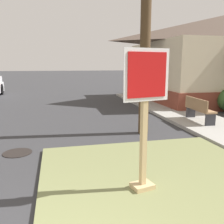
{
  "coord_description": "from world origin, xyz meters",
  "views": [
    {
      "loc": [
        0.48,
        -1.59,
        2.18
      ],
      "look_at": [
        1.93,
        4.7,
        0.92
      ],
      "focal_mm": 39.73,
      "sensor_mm": 36.0,
      "label": 1
    }
  ],
  "objects": [
    {
      "name": "grass_corner_patch",
      "position": [
        2.33,
        1.91,
        0.04
      ],
      "size": [
        4.41,
        5.36,
        0.08
      ],
      "primitive_type": "cube",
      "color": "olive",
      "rests_on": "ground"
    },
    {
      "name": "sidewalk_strip",
      "position": [
        5.74,
        6.31,
        0.06
      ],
      "size": [
        2.2,
        17.59,
        0.12
      ],
      "primitive_type": "cube",
      "color": "#9E9B93",
      "rests_on": "ground"
    },
    {
      "name": "stop_sign",
      "position": [
        1.87,
        2.1,
        1.27
      ],
      "size": [
        0.8,
        0.35,
        2.34
      ],
      "color": "tan",
      "rests_on": "grass_corner_patch"
    },
    {
      "name": "manhole_cover",
      "position": [
        -0.5,
        4.62,
        0.01
      ],
      "size": [
        0.7,
        0.7,
        0.02
      ],
      "primitive_type": "cylinder",
      "color": "black",
      "rests_on": "ground"
    },
    {
      "name": "street_bench",
      "position": [
        5.51,
        6.29,
        0.59
      ],
      "size": [
        0.48,
        1.54,
        0.85
      ],
      "color": "#93704C",
      "rests_on": "sidewalk_strip"
    }
  ]
}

